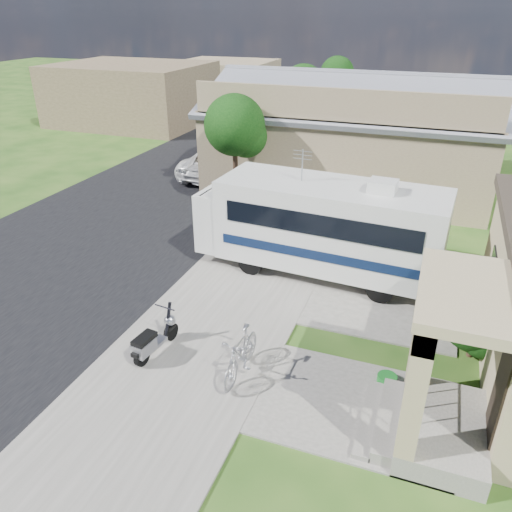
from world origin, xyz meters
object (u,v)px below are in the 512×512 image
(bicycle, at_px, (241,356))
(pickup_truck, at_px, (222,160))
(van, at_px, (262,126))
(garden_hose, at_px, (387,380))
(shrub, at_px, (482,312))
(motorhome, at_px, (321,224))
(scooter, at_px, (153,340))

(bicycle, xyz_separation_m, pickup_truck, (-6.45, 13.62, 0.19))
(van, xyz_separation_m, garden_hose, (10.30, -20.49, -0.72))
(shrub, relative_size, van, 0.42)
(motorhome, distance_m, pickup_truck, 10.71)
(shrub, xyz_separation_m, garden_hose, (-1.80, -1.77, -1.13))
(motorhome, relative_size, scooter, 4.69)
(bicycle, height_order, pickup_truck, pickup_truck)
(shrub, bearing_deg, van, 122.88)
(motorhome, xyz_separation_m, garden_hose, (2.72, -4.60, -1.53))
(pickup_truck, bearing_deg, garden_hose, 130.03)
(motorhome, relative_size, pickup_truck, 1.40)
(pickup_truck, xyz_separation_m, garden_hose, (9.59, -12.77, -0.65))
(scooter, relative_size, pickup_truck, 0.30)
(shrub, relative_size, pickup_truck, 0.44)
(bicycle, bearing_deg, scooter, -177.58)
(shrub, distance_m, bicycle, 5.64)
(scooter, xyz_separation_m, pickup_truck, (-4.24, 13.69, 0.28))
(motorhome, relative_size, garden_hose, 17.41)
(bicycle, bearing_deg, motorhome, 86.33)
(scooter, xyz_separation_m, bicycle, (2.21, 0.06, 0.08))
(van, distance_m, garden_hose, 22.95)
(pickup_truck, bearing_deg, van, -81.61)
(scooter, height_order, pickup_truck, pickup_truck)
(bicycle, height_order, van, van)
(van, bearing_deg, pickup_truck, -94.60)
(pickup_truck, height_order, garden_hose, pickup_truck)
(scooter, bearing_deg, shrub, 28.02)
(shrub, bearing_deg, bicycle, -151.94)
(shrub, height_order, garden_hose, shrub)
(motorhome, height_order, pickup_truck, motorhome)
(motorhome, bearing_deg, shrub, -28.14)
(motorhome, relative_size, van, 1.33)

